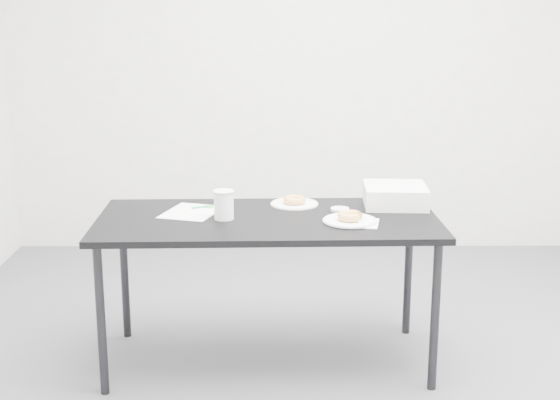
{
  "coord_description": "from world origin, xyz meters",
  "views": [
    {
      "loc": [
        -0.12,
        -3.45,
        1.71
      ],
      "look_at": [
        -0.11,
        0.02,
        0.84
      ],
      "focal_mm": 50.0,
      "sensor_mm": 36.0,
      "label": 1
    }
  ],
  "objects_px": {
    "plate_far": "(294,204)",
    "coffee_cup": "(224,205)",
    "bakery_box": "(395,195)",
    "donut_far": "(294,200)",
    "table": "(268,229)",
    "plate_near": "(350,221)",
    "pen": "(205,206)",
    "scorecard": "(192,212)",
    "donut_near": "(350,216)"
  },
  "relations": [
    {
      "from": "donut_far",
      "to": "coffee_cup",
      "type": "bearing_deg",
      "value": -141.18
    },
    {
      "from": "table",
      "to": "coffee_cup",
      "type": "xyz_separation_m",
      "value": [
        -0.2,
        -0.03,
        0.12
      ]
    },
    {
      "from": "donut_near",
      "to": "plate_far",
      "type": "height_order",
      "value": "donut_near"
    },
    {
      "from": "scorecard",
      "to": "coffee_cup",
      "type": "bearing_deg",
      "value": -20.49
    },
    {
      "from": "pen",
      "to": "donut_far",
      "type": "distance_m",
      "value": 0.45
    },
    {
      "from": "table",
      "to": "bakery_box",
      "type": "relative_size",
      "value": 5.32
    },
    {
      "from": "plate_near",
      "to": "table",
      "type": "bearing_deg",
      "value": 167.76
    },
    {
      "from": "donut_far",
      "to": "coffee_cup",
      "type": "xyz_separation_m",
      "value": [
        -0.34,
        -0.27,
        0.04
      ]
    },
    {
      "from": "coffee_cup",
      "to": "plate_far",
      "type": "bearing_deg",
      "value": 38.82
    },
    {
      "from": "table",
      "to": "coffee_cup",
      "type": "distance_m",
      "value": 0.24
    },
    {
      "from": "scorecard",
      "to": "plate_near",
      "type": "height_order",
      "value": "plate_near"
    },
    {
      "from": "plate_near",
      "to": "donut_near",
      "type": "relative_size",
      "value": 2.13
    },
    {
      "from": "table",
      "to": "plate_far",
      "type": "height_order",
      "value": "plate_far"
    },
    {
      "from": "scorecard",
      "to": "plate_far",
      "type": "distance_m",
      "value": 0.52
    },
    {
      "from": "scorecard",
      "to": "donut_near",
      "type": "xyz_separation_m",
      "value": [
        0.75,
        -0.18,
        0.03
      ]
    },
    {
      "from": "plate_far",
      "to": "coffee_cup",
      "type": "relative_size",
      "value": 1.74
    },
    {
      "from": "table",
      "to": "pen",
      "type": "height_order",
      "value": "pen"
    },
    {
      "from": "donut_near",
      "to": "table",
      "type": "bearing_deg",
      "value": 167.76
    },
    {
      "from": "scorecard",
      "to": "donut_far",
      "type": "bearing_deg",
      "value": 32.82
    },
    {
      "from": "scorecard",
      "to": "pen",
      "type": "relative_size",
      "value": 2.15
    },
    {
      "from": "donut_far",
      "to": "coffee_cup",
      "type": "relative_size",
      "value": 0.82
    },
    {
      "from": "donut_near",
      "to": "plate_far",
      "type": "relative_size",
      "value": 0.49
    },
    {
      "from": "plate_far",
      "to": "donut_far",
      "type": "bearing_deg",
      "value": 180.0
    },
    {
      "from": "donut_far",
      "to": "bakery_box",
      "type": "xyz_separation_m",
      "value": [
        0.5,
        -0.01,
        0.03
      ]
    },
    {
      "from": "plate_near",
      "to": "plate_far",
      "type": "relative_size",
      "value": 1.05
    },
    {
      "from": "pen",
      "to": "donut_near",
      "type": "bearing_deg",
      "value": -47.05
    },
    {
      "from": "pen",
      "to": "scorecard",
      "type": "bearing_deg",
      "value": -151.53
    },
    {
      "from": "scorecard",
      "to": "bakery_box",
      "type": "distance_m",
      "value": 1.02
    },
    {
      "from": "donut_near",
      "to": "plate_far",
      "type": "distance_m",
      "value": 0.41
    },
    {
      "from": "pen",
      "to": "plate_far",
      "type": "relative_size",
      "value": 0.59
    },
    {
      "from": "coffee_cup",
      "to": "bakery_box",
      "type": "height_order",
      "value": "coffee_cup"
    },
    {
      "from": "scorecard",
      "to": "donut_far",
      "type": "height_order",
      "value": "donut_far"
    },
    {
      "from": "scorecard",
      "to": "plate_far",
      "type": "height_order",
      "value": "plate_far"
    },
    {
      "from": "donut_near",
      "to": "donut_far",
      "type": "height_order",
      "value": "donut_near"
    },
    {
      "from": "pen",
      "to": "bakery_box",
      "type": "height_order",
      "value": "bakery_box"
    },
    {
      "from": "plate_near",
      "to": "pen",
      "type": "bearing_deg",
      "value": 159.15
    },
    {
      "from": "scorecard",
      "to": "donut_near",
      "type": "relative_size",
      "value": 2.57
    },
    {
      "from": "coffee_cup",
      "to": "scorecard",
      "type": "bearing_deg",
      "value": 142.7
    },
    {
      "from": "scorecard",
      "to": "coffee_cup",
      "type": "height_order",
      "value": "coffee_cup"
    },
    {
      "from": "bakery_box",
      "to": "donut_far",
      "type": "bearing_deg",
      "value": -178.89
    },
    {
      "from": "coffee_cup",
      "to": "donut_near",
      "type": "bearing_deg",
      "value": -5.52
    },
    {
      "from": "plate_near",
      "to": "plate_far",
      "type": "xyz_separation_m",
      "value": [
        -0.25,
        0.33,
        -0.0
      ]
    },
    {
      "from": "plate_far",
      "to": "scorecard",
      "type": "bearing_deg",
      "value": -163.99
    },
    {
      "from": "plate_far",
      "to": "pen",
      "type": "bearing_deg",
      "value": -171.98
    },
    {
      "from": "table",
      "to": "plate_far",
      "type": "relative_size",
      "value": 6.79
    },
    {
      "from": "plate_near",
      "to": "donut_near",
      "type": "height_order",
      "value": "donut_near"
    },
    {
      "from": "table",
      "to": "pen",
      "type": "bearing_deg",
      "value": 148.31
    },
    {
      "from": "table",
      "to": "scorecard",
      "type": "distance_m",
      "value": 0.39
    },
    {
      "from": "table",
      "to": "plate_near",
      "type": "bearing_deg",
      "value": -13.77
    },
    {
      "from": "bakery_box",
      "to": "plate_near",
      "type": "bearing_deg",
      "value": -126.35
    }
  ]
}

